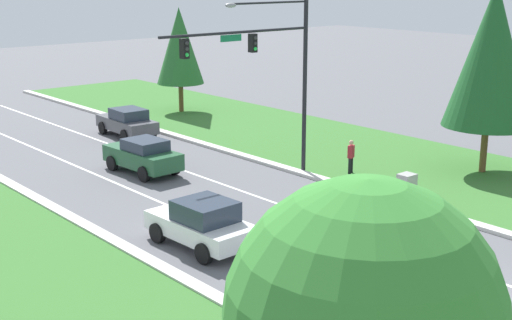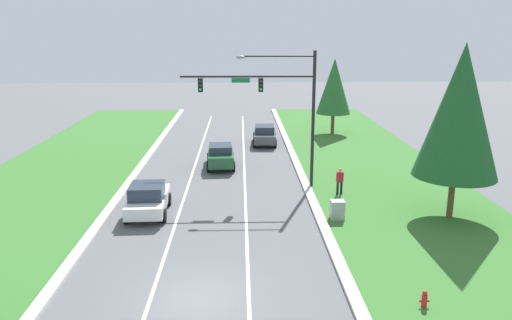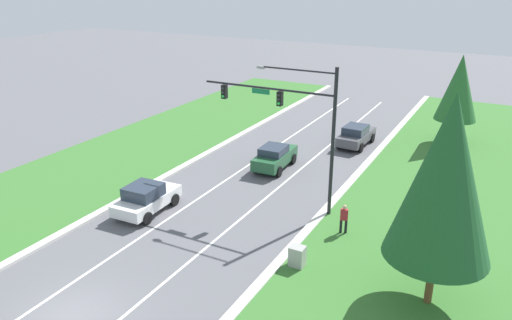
% 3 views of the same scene
% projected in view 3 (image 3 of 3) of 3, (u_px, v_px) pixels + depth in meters
% --- Properties ---
extents(ground_plane, '(160.00, 160.00, 0.00)m').
position_uv_depth(ground_plane, '(71.00, 317.00, 19.97)').
color(ground_plane, '#5B5B60').
extents(lane_stripe_inner_left, '(0.14, 81.00, 0.01)m').
position_uv_depth(lane_stripe_inner_left, '(40.00, 304.00, 20.76)').
color(lane_stripe_inner_left, white).
rests_on(lane_stripe_inner_left, ground_plane).
extents(traffic_signal_mast, '(8.08, 0.41, 8.41)m').
position_uv_depth(traffic_signal_mast, '(295.00, 115.00, 27.36)').
color(traffic_signal_mast, black).
rests_on(traffic_signal_mast, ground_plane).
extents(graphite_sedan, '(2.15, 4.51, 1.67)m').
position_uv_depth(graphite_sedan, '(356.00, 135.00, 39.29)').
color(graphite_sedan, '#4C4C51').
rests_on(graphite_sedan, ground_plane).
extents(forest_sedan, '(2.13, 4.38, 1.68)m').
position_uv_depth(forest_sedan, '(275.00, 157.00, 34.74)').
color(forest_sedan, '#235633').
rests_on(forest_sedan, ground_plane).
extents(white_sedan, '(2.26, 4.31, 1.71)m').
position_uv_depth(white_sedan, '(146.00, 198.00, 28.43)').
color(white_sedan, white).
rests_on(white_sedan, ground_plane).
extents(utility_cabinet, '(0.70, 0.60, 1.06)m').
position_uv_depth(utility_cabinet, '(297.00, 257.00, 23.21)').
color(utility_cabinet, '#9E9E99').
rests_on(utility_cabinet, ground_plane).
extents(pedestrian, '(0.43, 0.35, 1.69)m').
position_uv_depth(pedestrian, '(344.00, 218.00, 25.97)').
color(pedestrian, black).
rests_on(pedestrian, ground_plane).
extents(conifer_near_right_tree, '(4.18, 4.18, 9.00)m').
position_uv_depth(conifer_near_right_tree, '(445.00, 179.00, 18.84)').
color(conifer_near_right_tree, brown).
rests_on(conifer_near_right_tree, ground_plane).
extents(conifer_far_right_tree, '(3.19, 3.19, 7.11)m').
position_uv_depth(conifer_far_right_tree, '(459.00, 88.00, 38.38)').
color(conifer_far_right_tree, brown).
rests_on(conifer_far_right_tree, ground_plane).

